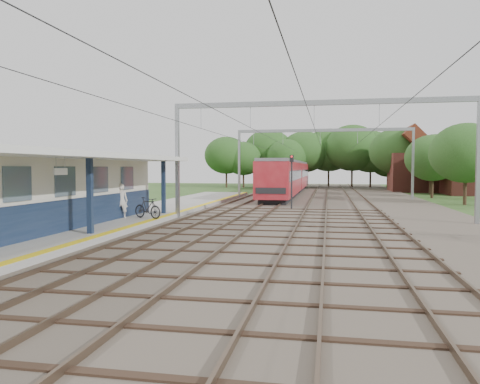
# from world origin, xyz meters

# --- Properties ---
(ground) EXTENTS (160.00, 160.00, 0.00)m
(ground) POSITION_xyz_m (0.00, 0.00, 0.00)
(ground) COLOR #2D4C1E
(ground) RESTS_ON ground
(ballast_bed) EXTENTS (18.00, 90.00, 0.10)m
(ballast_bed) POSITION_xyz_m (4.00, 30.00, 0.05)
(ballast_bed) COLOR #473D33
(ballast_bed) RESTS_ON ground
(platform) EXTENTS (5.00, 52.00, 0.35)m
(platform) POSITION_xyz_m (-7.50, 14.00, 0.17)
(platform) COLOR gray
(platform) RESTS_ON ground
(yellow_stripe) EXTENTS (0.45, 52.00, 0.01)m
(yellow_stripe) POSITION_xyz_m (-5.25, 14.00, 0.35)
(yellow_stripe) COLOR yellow
(yellow_stripe) RESTS_ON platform
(station_building) EXTENTS (3.41, 18.00, 3.40)m
(station_building) POSITION_xyz_m (-8.88, 7.00, 2.04)
(station_building) COLOR beige
(station_building) RESTS_ON platform
(canopy) EXTENTS (6.40, 20.00, 3.44)m
(canopy) POSITION_xyz_m (-7.77, 6.00, 3.64)
(canopy) COLOR #12203A
(canopy) RESTS_ON platform
(rail_tracks) EXTENTS (11.80, 88.00, 0.15)m
(rail_tracks) POSITION_xyz_m (1.50, 30.00, 0.18)
(rail_tracks) COLOR brown
(rail_tracks) RESTS_ON ballast_bed
(catenary_system) EXTENTS (17.22, 88.00, 7.00)m
(catenary_system) POSITION_xyz_m (3.39, 25.28, 5.51)
(catenary_system) COLOR gray
(catenary_system) RESTS_ON ground
(tree_band) EXTENTS (31.72, 30.88, 8.82)m
(tree_band) POSITION_xyz_m (3.84, 57.12, 4.92)
(tree_band) COLOR #382619
(tree_band) RESTS_ON ground
(house_near) EXTENTS (7.00, 6.12, 7.89)m
(house_near) POSITION_xyz_m (21.00, 46.00, 2.99)
(house_near) COLOR brown
(house_near) RESTS_ON ground
(house_far) EXTENTS (8.00, 6.12, 8.66)m
(house_far) POSITION_xyz_m (16.00, 52.00, 3.23)
(house_far) COLOR brown
(house_far) RESTS_ON ground
(person) EXTENTS (0.79, 0.62, 1.92)m
(person) POSITION_xyz_m (-7.25, 11.94, 1.31)
(person) COLOR beige
(person) RESTS_ON platform
(bicycle) EXTENTS (2.00, 1.28, 1.17)m
(bicycle) POSITION_xyz_m (-5.73, 11.97, 0.93)
(bicycle) COLOR black
(bicycle) RESTS_ON platform
(train) EXTENTS (2.92, 36.29, 3.83)m
(train) POSITION_xyz_m (-0.50, 43.05, 2.14)
(train) COLOR black
(train) RESTS_ON ballast_bed
(signal_post) EXTENTS (0.31, 0.28, 4.08)m
(signal_post) POSITION_xyz_m (1.35, 22.59, 2.51)
(signal_post) COLOR black
(signal_post) RESTS_ON ground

